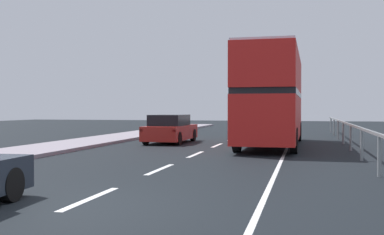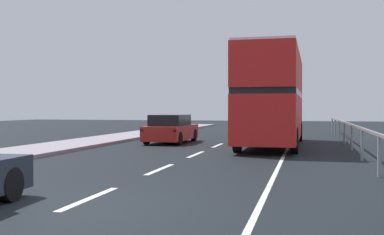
{
  "view_description": "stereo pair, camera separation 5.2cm",
  "coord_description": "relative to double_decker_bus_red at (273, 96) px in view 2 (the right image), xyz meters",
  "views": [
    {
      "loc": [
        4.01,
        -7.62,
        1.73
      ],
      "look_at": [
        0.74,
        6.15,
        1.47
      ],
      "focal_mm": 44.56,
      "sensor_mm": 36.0,
      "label": 1
    },
    {
      "loc": [
        4.06,
        -7.6,
        1.73
      ],
      "look_at": [
        0.74,
        6.15,
        1.47
      ],
      "focal_mm": 44.56,
      "sensor_mm": 36.0,
      "label": 2
    }
  ],
  "objects": [
    {
      "name": "sedan_car_ahead",
      "position": [
        -5.14,
        0.86,
        -1.62
      ],
      "size": [
        1.85,
        4.34,
        1.42
      ],
      "rotation": [
        0.0,
        0.0,
        -0.01
      ],
      "color": "maroon",
      "rests_on": "ground"
    },
    {
      "name": "double_decker_bus_red",
      "position": [
        0.0,
        0.0,
        0.0
      ],
      "size": [
        2.59,
        10.22,
        4.31
      ],
      "rotation": [
        0.0,
        0.0,
        -0.01
      ],
      "color": "red",
      "rests_on": "ground"
    },
    {
      "name": "lane_paint_markings",
      "position": [
        -0.65,
        -6.19,
        -2.31
      ],
      "size": [
        3.39,
        46.0,
        0.01
      ],
      "color": "silver",
      "rests_on": "ground"
    },
    {
      "name": "bridge_side_railing",
      "position": [
        3.31,
        -5.6,
        -1.41
      ],
      "size": [
        0.1,
        42.0,
        1.1
      ],
      "color": "gray",
      "rests_on": "ground"
    },
    {
      "name": "ground_plane",
      "position": [
        -2.54,
        -14.6,
        -2.36
      ],
      "size": [
        75.39,
        120.0,
        0.1
      ],
      "primitive_type": "cube",
      "color": "black"
    }
  ]
}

